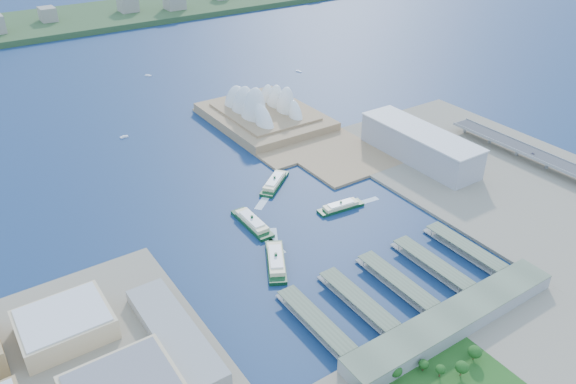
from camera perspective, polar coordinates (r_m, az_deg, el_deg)
ground at (r=520.24m, az=4.09°, el=-5.70°), size 3000.00×3000.00×0.00m
east_land at (r=651.05m, az=23.92°, el=-0.30°), size 240.00×500.00×3.00m
peninsula at (r=758.57m, az=-1.44°, el=6.81°), size 135.00×220.00×3.00m
far_shore at (r=1366.53m, az=-22.78°, el=15.60°), size 2200.00×260.00×12.00m
opera_house at (r=761.40m, az=-2.45°, el=9.37°), size 134.00×180.00×58.00m
toaster_building at (r=676.82m, az=13.21°, el=4.67°), size 45.00×155.00×35.00m
ferry_wharves at (r=481.72m, az=10.95°, el=-9.00°), size 184.00×90.00×9.30m
terminal_building at (r=451.01m, az=16.44°, el=-12.37°), size 200.00×28.00×12.00m
far_skyline at (r=1340.33m, az=-22.87°, el=16.82°), size 1900.00×140.00×55.00m
ferry_a at (r=547.47m, az=-3.68°, el=-2.91°), size 16.01×59.97×11.30m
ferry_b at (r=614.44m, az=-1.37°, el=1.16°), size 54.29×47.07×10.88m
ferry_c at (r=496.98m, az=-1.24°, el=-6.77°), size 42.75×60.46×11.45m
ferry_d at (r=574.69m, az=5.38°, el=-1.32°), size 51.04×17.71×9.46m
boat_b at (r=755.62m, az=-16.31°, el=5.43°), size 10.18×4.02×2.70m
boat_c at (r=969.59m, az=1.09°, el=12.19°), size 4.85×11.27×2.45m
boat_e at (r=976.15m, az=-14.02°, el=11.43°), size 9.22×10.65×2.64m
car_c at (r=709.90m, az=23.61°, el=3.62°), size 1.63×4.01×1.16m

